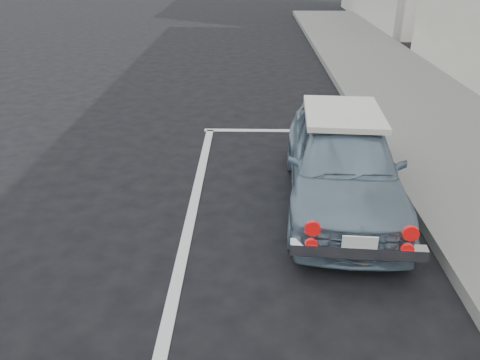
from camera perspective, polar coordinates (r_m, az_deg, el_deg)
name	(u,v)px	position (r m, az deg, el deg)	size (l,w,h in m)	color
pline_front	(288,131)	(8.41, 5.93, 6.00)	(3.00, 0.12, 0.01)	silver
pline_side	(186,241)	(5.30, -6.66, -7.45)	(0.12, 7.00, 0.01)	silver
retro_coupe	(342,161)	(5.93, 12.34, 2.33)	(1.58, 3.44, 1.14)	gray
cat	(363,257)	(4.99, 14.74, -9.09)	(0.31, 0.49, 0.27)	#695F50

